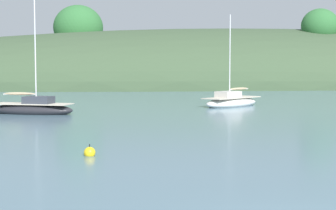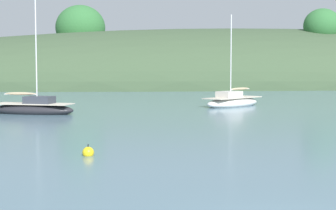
{
  "view_description": "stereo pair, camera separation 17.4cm",
  "coord_description": "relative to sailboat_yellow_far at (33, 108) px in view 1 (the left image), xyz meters",
  "views": [
    {
      "loc": [
        -4.54,
        -9.09,
        3.41
      ],
      "look_at": [
        0.0,
        20.0,
        1.2
      ],
      "focal_mm": 56.38,
      "sensor_mm": 36.0,
      "label": 1
    },
    {
      "loc": [
        -4.37,
        -9.11,
        3.41
      ],
      "look_at": [
        0.0,
        20.0,
        1.2
      ],
      "focal_mm": 56.38,
      "sensor_mm": 36.0,
      "label": 2
    }
  ],
  "objects": [
    {
      "name": "sailboat_cream_ketch",
      "position": [
        15.8,
        4.55,
        0.0
      ],
      "size": [
        6.24,
        5.45,
        7.84
      ],
      "color": "white",
      "rests_on": "ground"
    },
    {
      "name": "sailboat_yellow_far",
      "position": [
        0.0,
        0.0,
        0.0
      ],
      "size": [
        6.4,
        4.14,
        8.29
      ],
      "color": "#232328",
      "rests_on": "ground"
    },
    {
      "name": "mooring_buoy_outer",
      "position": [
        3.84,
        -18.28,
        -0.26
      ],
      "size": [
        0.44,
        0.44,
        0.54
      ],
      "color": "yellow",
      "rests_on": "ground"
    },
    {
      "name": "far_shoreline_hill",
      "position": [
        33.23,
        47.29,
        -0.31
      ],
      "size": [
        150.0,
        36.0,
        22.76
      ],
      "color": "#384C33",
      "rests_on": "ground"
    }
  ]
}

